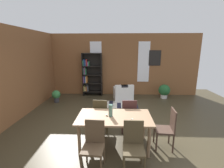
{
  "coord_description": "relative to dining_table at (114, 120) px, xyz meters",
  "views": [
    {
      "loc": [
        -0.08,
        -3.8,
        2.28
      ],
      "look_at": [
        -0.29,
        1.54,
        1.05
      ],
      "focal_mm": 25.08,
      "sensor_mm": 36.0,
      "label": 1
    }
  ],
  "objects": [
    {
      "name": "tealight_candle_1",
      "position": [
        -0.18,
        0.02,
        0.11
      ],
      "size": [
        0.04,
        0.04,
        0.03
      ],
      "primitive_type": "cylinder",
      "color": "silver",
      "rests_on": "dining_table"
    },
    {
      "name": "back_wall_brick",
      "position": [
        0.15,
        4.35,
        0.8
      ],
      "size": [
        7.55,
        0.12,
        2.95
      ],
      "primitive_type": "cube",
      "color": "brown",
      "rests_on": "ground"
    },
    {
      "name": "tealight_candle_0",
      "position": [
        0.39,
        -0.2,
        0.11
      ],
      "size": [
        0.04,
        0.04,
        0.04
      ],
      "primitive_type": "cylinder",
      "color": "silver",
      "rests_on": "dining_table"
    },
    {
      "name": "dining_chair_far_right",
      "position": [
        0.38,
        0.68,
        -0.16
      ],
      "size": [
        0.41,
        0.41,
        0.95
      ],
      "color": "#3C1F1E",
      "rests_on": "ground"
    },
    {
      "name": "window_pane_0",
      "position": [
        -0.99,
        4.28,
        0.95
      ],
      "size": [
        0.55,
        0.02,
        1.91
      ],
      "primitive_type": "cube",
      "color": "white"
    },
    {
      "name": "potted_plant_by_shelf",
      "position": [
        -2.57,
        3.02,
        -0.37
      ],
      "size": [
        0.36,
        0.36,
        0.52
      ],
      "color": "#333338",
      "rests_on": "ground"
    },
    {
      "name": "dining_chair_near_right",
      "position": [
        0.38,
        -0.68,
        -0.16
      ],
      "size": [
        0.41,
        0.41,
        0.95
      ],
      "color": "#4B3D26",
      "rests_on": "ground"
    },
    {
      "name": "vase_on_table",
      "position": [
        -0.09,
        0.0,
        0.23
      ],
      "size": [
        0.09,
        0.09,
        0.28
      ],
      "primitive_type": "cylinder",
      "color": "#4C7266",
      "rests_on": "dining_table"
    },
    {
      "name": "bookshelf_tall",
      "position": [
        -1.23,
        4.1,
        0.36
      ],
      "size": [
        0.94,
        0.32,
        2.05
      ],
      "color": "black",
      "rests_on": "ground"
    },
    {
      "name": "ground_plane",
      "position": [
        0.15,
        0.5,
        -0.67
      ],
      "size": [
        9.86,
        9.86,
        0.0
      ],
      "primitive_type": "plane",
      "color": "#3F3725"
    },
    {
      "name": "armchair_white",
      "position": [
        0.32,
        3.39,
        -0.39
      ],
      "size": [
        0.91,
        0.91,
        0.75
      ],
      "color": "white",
      "rests_on": "ground"
    },
    {
      "name": "dining_chair_far_left",
      "position": [
        -0.38,
        0.68,
        -0.16
      ],
      "size": [
        0.43,
        0.43,
        0.95
      ],
      "color": "#3A311D",
      "rests_on": "ground"
    },
    {
      "name": "dining_table",
      "position": [
        0.0,
        0.0,
        0.0
      ],
      "size": [
        1.68,
        0.91,
        0.76
      ],
      "color": "#8C6B4D",
      "rests_on": "ground"
    },
    {
      "name": "window_pane_1",
      "position": [
        1.3,
        4.28,
        0.95
      ],
      "size": [
        0.55,
        0.02,
        1.91
      ],
      "primitive_type": "cube",
      "color": "white"
    },
    {
      "name": "striped_rug",
      "position": [
        0.13,
        2.83,
        -0.67
      ],
      "size": [
        1.51,
        0.86,
        0.01
      ],
      "color": "#1E1E33",
      "rests_on": "ground"
    },
    {
      "name": "dining_chair_head_right",
      "position": [
        1.21,
        -0.01,
        -0.16
      ],
      "size": [
        0.43,
        0.43,
        0.95
      ],
      "color": "#432F25",
      "rests_on": "ground"
    },
    {
      "name": "potted_plant_corner",
      "position": [
        2.22,
        3.77,
        -0.32
      ],
      "size": [
        0.52,
        0.52,
        0.64
      ],
      "color": "silver",
      "rests_on": "ground"
    },
    {
      "name": "framed_picture",
      "position": [
        1.82,
        4.27,
        1.14
      ],
      "size": [
        0.56,
        0.03,
        0.72
      ],
      "primitive_type": "cube",
      "color": "black"
    },
    {
      "name": "dining_chair_near_left",
      "position": [
        -0.37,
        -0.68,
        -0.16
      ],
      "size": [
        0.43,
        0.43,
        0.95
      ],
      "color": "brown",
      "rests_on": "ground"
    }
  ]
}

